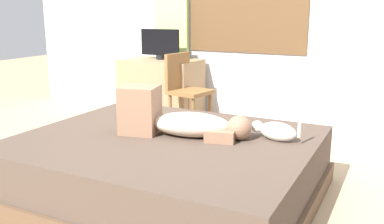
{
  "coord_description": "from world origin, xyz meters",
  "views": [
    {
      "loc": [
        1.53,
        -2.35,
        1.31
      ],
      "look_at": [
        0.18,
        0.3,
        0.59
      ],
      "focal_mm": 39.69,
      "sensor_mm": 36.0,
      "label": 1
    }
  ],
  "objects_px": {
    "tv_monitor": "(160,44)",
    "chair_by_desk": "(185,87)",
    "person_lying": "(178,120)",
    "desk": "(161,90)",
    "cat": "(275,131)",
    "cup": "(176,59)",
    "bed": "(167,167)"
  },
  "relations": [
    {
      "from": "person_lying",
      "to": "chair_by_desk",
      "type": "distance_m",
      "value": 1.56
    },
    {
      "from": "cat",
      "to": "tv_monitor",
      "type": "bearing_deg",
      "value": 140.14
    },
    {
      "from": "bed",
      "to": "tv_monitor",
      "type": "relative_size",
      "value": 4.25
    },
    {
      "from": "person_lying",
      "to": "cat",
      "type": "height_order",
      "value": "person_lying"
    },
    {
      "from": "tv_monitor",
      "to": "cup",
      "type": "bearing_deg",
      "value": -32.64
    },
    {
      "from": "cup",
      "to": "chair_by_desk",
      "type": "distance_m",
      "value": 0.35
    },
    {
      "from": "person_lying",
      "to": "cup",
      "type": "bearing_deg",
      "value": 119.55
    },
    {
      "from": "person_lying",
      "to": "tv_monitor",
      "type": "relative_size",
      "value": 1.95
    },
    {
      "from": "cat",
      "to": "tv_monitor",
      "type": "height_order",
      "value": "tv_monitor"
    },
    {
      "from": "desk",
      "to": "chair_by_desk",
      "type": "relative_size",
      "value": 1.05
    },
    {
      "from": "desk",
      "to": "cup",
      "type": "bearing_deg",
      "value": -33.09
    },
    {
      "from": "tv_monitor",
      "to": "chair_by_desk",
      "type": "relative_size",
      "value": 0.56
    },
    {
      "from": "person_lying",
      "to": "chair_by_desk",
      "type": "bearing_deg",
      "value": 116.05
    },
    {
      "from": "bed",
      "to": "person_lying",
      "type": "bearing_deg",
      "value": 60.78
    },
    {
      "from": "person_lying",
      "to": "chair_by_desk",
      "type": "xyz_separation_m",
      "value": [
        -0.68,
        1.4,
        -0.05
      ]
    },
    {
      "from": "person_lying",
      "to": "tv_monitor",
      "type": "bearing_deg",
      "value": 124.4
    },
    {
      "from": "tv_monitor",
      "to": "cup",
      "type": "relative_size",
      "value": 5.17
    },
    {
      "from": "cat",
      "to": "desk",
      "type": "relative_size",
      "value": 0.4
    },
    {
      "from": "desk",
      "to": "tv_monitor",
      "type": "distance_m",
      "value": 0.55
    },
    {
      "from": "person_lying",
      "to": "cat",
      "type": "relative_size",
      "value": 2.64
    },
    {
      "from": "person_lying",
      "to": "cup",
      "type": "relative_size",
      "value": 10.11
    },
    {
      "from": "bed",
      "to": "chair_by_desk",
      "type": "xyz_separation_m",
      "value": [
        -0.64,
        1.48,
        0.29
      ]
    },
    {
      "from": "tv_monitor",
      "to": "chair_by_desk",
      "type": "distance_m",
      "value": 0.72
    },
    {
      "from": "cat",
      "to": "bed",
      "type": "bearing_deg",
      "value": -158.25
    },
    {
      "from": "cat",
      "to": "tv_monitor",
      "type": "distance_m",
      "value": 2.42
    },
    {
      "from": "cup",
      "to": "chair_by_desk",
      "type": "bearing_deg",
      "value": -34.21
    },
    {
      "from": "cat",
      "to": "cup",
      "type": "bearing_deg",
      "value": 138.78
    },
    {
      "from": "tv_monitor",
      "to": "chair_by_desk",
      "type": "height_order",
      "value": "tv_monitor"
    },
    {
      "from": "cup",
      "to": "desk",
      "type": "bearing_deg",
      "value": 146.91
    },
    {
      "from": "cup",
      "to": "person_lying",
      "type": "bearing_deg",
      "value": -60.45
    },
    {
      "from": "tv_monitor",
      "to": "person_lying",
      "type": "bearing_deg",
      "value": -55.6
    },
    {
      "from": "person_lying",
      "to": "cat",
      "type": "bearing_deg",
      "value": 16.67
    }
  ]
}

